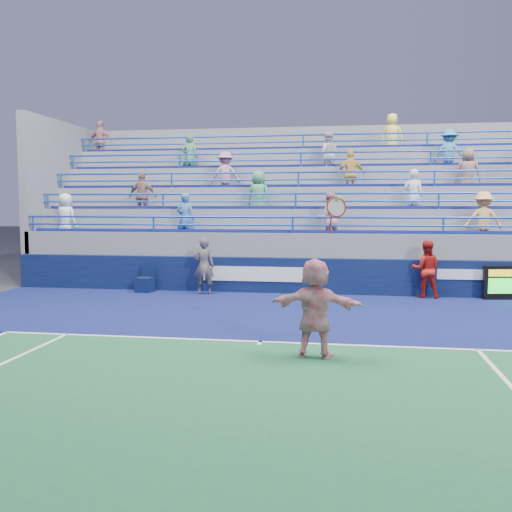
% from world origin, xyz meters
% --- Properties ---
extents(ground, '(120.00, 120.00, 0.00)m').
position_xyz_m(ground, '(0.00, 0.00, 0.00)').
color(ground, '#333538').
extents(sponsor_wall, '(18.00, 0.32, 1.10)m').
position_xyz_m(sponsor_wall, '(0.00, 6.50, 0.55)').
color(sponsor_wall, '#091136').
rests_on(sponsor_wall, ground).
extents(bleacher_stand, '(18.00, 5.60, 6.13)m').
position_xyz_m(bleacher_stand, '(0.00, 10.27, 1.55)').
color(bleacher_stand, slate).
rests_on(bleacher_stand, ground).
extents(serve_speed_board, '(1.43, 0.40, 0.99)m').
position_xyz_m(serve_speed_board, '(6.26, 6.23, 0.50)').
color(serve_speed_board, black).
rests_on(serve_speed_board, ground).
extents(judge_chair, '(0.54, 0.54, 0.84)m').
position_xyz_m(judge_chair, '(-4.57, 5.99, 0.27)').
color(judge_chair, '#0C1739').
rests_on(judge_chair, ground).
extents(tennis_player, '(1.71, 0.73, 2.86)m').
position_xyz_m(tennis_player, '(1.12, -0.93, 0.90)').
color(tennis_player, white).
rests_on(tennis_player, ground).
extents(line_judge, '(0.71, 0.54, 1.74)m').
position_xyz_m(line_judge, '(-2.64, 5.87, 0.87)').
color(line_judge, '#151C3B').
rests_on(line_judge, ground).
extents(ball_girl, '(0.85, 0.68, 1.69)m').
position_xyz_m(ball_girl, '(3.97, 6.23, 0.85)').
color(ball_girl, '#AC1A13').
rests_on(ball_girl, ground).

